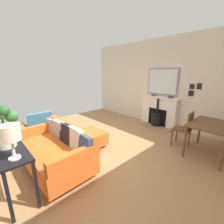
{
  "coord_description": "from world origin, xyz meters",
  "views": [
    {
      "loc": [
        1.78,
        2.75,
        1.83
      ],
      "look_at": [
        -0.78,
        0.03,
        0.81
      ],
      "focal_mm": 23.82,
      "sensor_mm": 36.0,
      "label": 1
    }
  ],
  "objects_px": {
    "sofa": "(57,149)",
    "mantel_bowl_far": "(170,97)",
    "fireplace": "(158,113)",
    "table_lamp_far_end": "(10,134)",
    "dining_table": "(211,128)",
    "armchair_accent": "(39,123)",
    "mantel_bowl_near": "(153,95)",
    "book_stack": "(3,136)",
    "ottoman": "(89,138)",
    "console_table": "(8,148)",
    "potted_plant": "(2,123)",
    "dining_chair_near_fireplace": "(186,127)"
  },
  "relations": [
    {
      "from": "mantel_bowl_far",
      "to": "book_stack",
      "type": "height_order",
      "value": "mantel_bowl_far"
    },
    {
      "from": "sofa",
      "to": "dining_chair_near_fireplace",
      "type": "xyz_separation_m",
      "value": [
        -2.64,
        1.4,
        0.16
      ]
    },
    {
      "from": "ottoman",
      "to": "armchair_accent",
      "type": "bearing_deg",
      "value": -60.12
    },
    {
      "from": "fireplace",
      "to": "book_stack",
      "type": "bearing_deg",
      "value": -5.23
    },
    {
      "from": "armchair_accent",
      "to": "sofa",
      "type": "bearing_deg",
      "value": 83.9
    },
    {
      "from": "table_lamp_far_end",
      "to": "book_stack",
      "type": "distance_m",
      "value": 0.9
    },
    {
      "from": "mantel_bowl_near",
      "to": "armchair_accent",
      "type": "xyz_separation_m",
      "value": [
        3.4,
        -1.4,
        -0.58
      ]
    },
    {
      "from": "console_table",
      "to": "dining_table",
      "type": "relative_size",
      "value": 1.49
    },
    {
      "from": "sofa",
      "to": "ottoman",
      "type": "xyz_separation_m",
      "value": [
        -0.91,
        -0.22,
        -0.12
      ]
    },
    {
      "from": "fireplace",
      "to": "table_lamp_far_end",
      "type": "relative_size",
      "value": 2.93
    },
    {
      "from": "dining_table",
      "to": "sofa",
      "type": "bearing_deg",
      "value": -36.19
    },
    {
      "from": "sofa",
      "to": "book_stack",
      "type": "bearing_deg",
      "value": -18.87
    },
    {
      "from": "mantel_bowl_far",
      "to": "potted_plant",
      "type": "relative_size",
      "value": 0.23
    },
    {
      "from": "ottoman",
      "to": "dining_table",
      "type": "distance_m",
      "value": 2.78
    },
    {
      "from": "mantel_bowl_near",
      "to": "sofa",
      "type": "distance_m",
      "value": 3.63
    },
    {
      "from": "console_table",
      "to": "dining_table",
      "type": "distance_m",
      "value": 3.91
    },
    {
      "from": "potted_plant",
      "to": "dining_table",
      "type": "height_order",
      "value": "potted_plant"
    },
    {
      "from": "sofa",
      "to": "table_lamp_far_end",
      "type": "height_order",
      "value": "table_lamp_far_end"
    },
    {
      "from": "mantel_bowl_near",
      "to": "book_stack",
      "type": "relative_size",
      "value": 0.55
    },
    {
      "from": "mantel_bowl_near",
      "to": "potted_plant",
      "type": "distance_m",
      "value": 4.36
    },
    {
      "from": "sofa",
      "to": "table_lamp_far_end",
      "type": "bearing_deg",
      "value": 37.46
    },
    {
      "from": "book_stack",
      "to": "mantel_bowl_near",
      "type": "bearing_deg",
      "value": 178.03
    },
    {
      "from": "console_table",
      "to": "potted_plant",
      "type": "xyz_separation_m",
      "value": [
        0.02,
        0.17,
        0.47
      ]
    },
    {
      "from": "table_lamp_far_end",
      "to": "armchair_accent",
      "type": "bearing_deg",
      "value": -113.83
    },
    {
      "from": "armchair_accent",
      "to": "table_lamp_far_end",
      "type": "xyz_separation_m",
      "value": [
        0.93,
        2.1,
        0.64
      ]
    },
    {
      "from": "mantel_bowl_near",
      "to": "table_lamp_far_end",
      "type": "xyz_separation_m",
      "value": [
        4.33,
        0.7,
        0.06
      ]
    },
    {
      "from": "mantel_bowl_far",
      "to": "armchair_accent",
      "type": "height_order",
      "value": "mantel_bowl_far"
    },
    {
      "from": "mantel_bowl_far",
      "to": "book_stack",
      "type": "relative_size",
      "value": 0.57
    },
    {
      "from": "console_table",
      "to": "table_lamp_far_end",
      "type": "distance_m",
      "value": 0.73
    },
    {
      "from": "mantel_bowl_near",
      "to": "book_stack",
      "type": "xyz_separation_m",
      "value": [
        4.34,
        -0.15,
        -0.25
      ]
    },
    {
      "from": "book_stack",
      "to": "dining_table",
      "type": "xyz_separation_m",
      "value": [
        -3.4,
        2.19,
        -0.15
      ]
    },
    {
      "from": "potted_plant",
      "to": "ottoman",
      "type": "bearing_deg",
      "value": -167.08
    },
    {
      "from": "mantel_bowl_far",
      "to": "ottoman",
      "type": "bearing_deg",
      "value": -14.89
    },
    {
      "from": "ottoman",
      "to": "console_table",
      "type": "bearing_deg",
      "value": 7.28
    },
    {
      "from": "dining_chair_near_fireplace",
      "to": "table_lamp_far_end",
      "type": "bearing_deg",
      "value": -13.45
    },
    {
      "from": "table_lamp_far_end",
      "to": "dining_table",
      "type": "height_order",
      "value": "table_lamp_far_end"
    },
    {
      "from": "console_table",
      "to": "armchair_accent",
      "type": "bearing_deg",
      "value": -121.54
    },
    {
      "from": "sofa",
      "to": "mantel_bowl_near",
      "type": "bearing_deg",
      "value": -178.17
    },
    {
      "from": "armchair_accent",
      "to": "book_stack",
      "type": "bearing_deg",
      "value": 53.22
    },
    {
      "from": "armchair_accent",
      "to": "book_stack",
      "type": "xyz_separation_m",
      "value": [
        0.93,
        1.25,
        0.33
      ]
    },
    {
      "from": "fireplace",
      "to": "dining_table",
      "type": "xyz_separation_m",
      "value": [
        0.92,
        1.79,
        0.2
      ]
    },
    {
      "from": "mantel_bowl_near",
      "to": "dining_chair_near_fireplace",
      "type": "relative_size",
      "value": 0.16
    },
    {
      "from": "mantel_bowl_far",
      "to": "armchair_accent",
      "type": "xyz_separation_m",
      "value": [
        3.4,
        -2.0,
        -0.58
      ]
    },
    {
      "from": "mantel_bowl_far",
      "to": "table_lamp_far_end",
      "type": "xyz_separation_m",
      "value": [
        4.33,
        0.09,
        0.05
      ]
    },
    {
      "from": "armchair_accent",
      "to": "dining_table",
      "type": "height_order",
      "value": "armchair_accent"
    },
    {
      "from": "ottoman",
      "to": "book_stack",
      "type": "bearing_deg",
      "value": -1.65
    },
    {
      "from": "ottoman",
      "to": "dining_chair_near_fireplace",
      "type": "distance_m",
      "value": 2.39
    },
    {
      "from": "sofa",
      "to": "mantel_bowl_far",
      "type": "bearing_deg",
      "value": 172.14
    },
    {
      "from": "sofa",
      "to": "armchair_accent",
      "type": "height_order",
      "value": "sofa"
    },
    {
      "from": "potted_plant",
      "to": "book_stack",
      "type": "bearing_deg",
      "value": -91.59
    }
  ]
}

